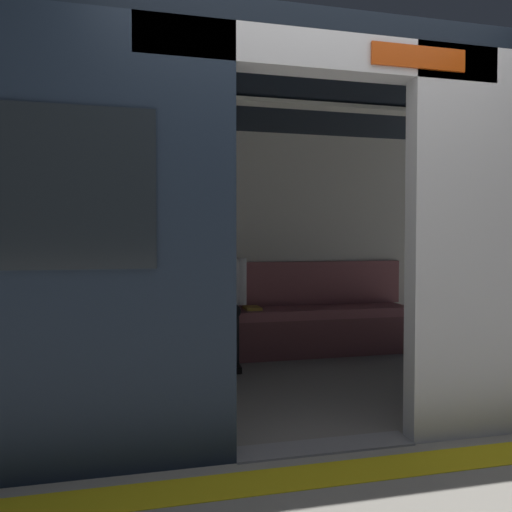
# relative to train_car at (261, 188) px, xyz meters

# --- Properties ---
(ground_plane) EXTENTS (60.00, 60.00, 0.00)m
(ground_plane) POSITION_rel_train_car_xyz_m (-0.07, 1.13, -1.53)
(ground_plane) COLOR gray
(platform_edge_strip) EXTENTS (8.00, 0.24, 0.01)m
(platform_edge_strip) POSITION_rel_train_car_xyz_m (-0.07, 1.43, -1.53)
(platform_edge_strip) COLOR yellow
(platform_edge_strip) RESTS_ON ground_plane
(train_car) EXTENTS (6.40, 2.58, 2.35)m
(train_car) POSITION_rel_train_car_xyz_m (0.00, 0.00, 0.00)
(train_car) COLOR silver
(train_car) RESTS_ON ground_plane
(bench_seat) EXTENTS (3.38, 0.44, 0.47)m
(bench_seat) POSITION_rel_train_car_xyz_m (-0.07, -0.94, -1.18)
(bench_seat) COLOR #935156
(bench_seat) RESTS_ON ground_plane
(person_seated) EXTENTS (0.55, 0.68, 1.19)m
(person_seated) POSITION_rel_train_car_xyz_m (0.19, -0.89, -0.85)
(person_seated) COLOR silver
(person_seated) RESTS_ON ground_plane
(handbag) EXTENTS (0.26, 0.15, 0.17)m
(handbag) POSITION_rel_train_car_xyz_m (0.59, -1.01, -0.98)
(handbag) COLOR black
(handbag) RESTS_ON bench_seat
(book) EXTENTS (0.15, 0.22, 0.03)m
(book) POSITION_rel_train_car_xyz_m (-0.16, -1.00, -1.05)
(book) COLOR gold
(book) RESTS_ON bench_seat
(grab_pole_door) EXTENTS (0.04, 0.04, 2.21)m
(grab_pole_door) POSITION_rel_train_car_xyz_m (0.37, 0.69, -0.43)
(grab_pole_door) COLOR silver
(grab_pole_door) RESTS_ON ground_plane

